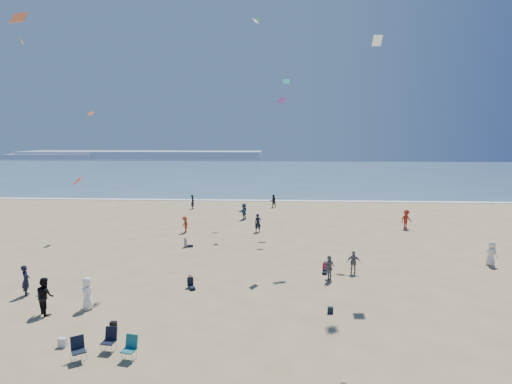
{
  "coord_description": "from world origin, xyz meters",
  "views": [
    {
      "loc": [
        3.16,
        -12.27,
        9.0
      ],
      "look_at": [
        2.0,
        8.0,
        6.27
      ],
      "focal_mm": 28.0,
      "sensor_mm": 36.0,
      "label": 1
    }
  ],
  "objects": [
    {
      "name": "ocean",
      "position": [
        0.0,
        95.0,
        0.03
      ],
      "size": [
        220.0,
        100.0,
        0.06
      ],
      "primitive_type": "cube",
      "color": "#476B84",
      "rests_on": "ground"
    },
    {
      "name": "surf_line",
      "position": [
        0.0,
        45.0,
        0.04
      ],
      "size": [
        220.0,
        1.2,
        0.08
      ],
      "primitive_type": "cube",
      "color": "white",
      "rests_on": "ground"
    },
    {
      "name": "headland_far",
      "position": [
        -60.0,
        170.0,
        1.6
      ],
      "size": [
        110.0,
        20.0,
        3.2
      ],
      "primitive_type": "cube",
      "color": "#7A8EA8",
      "rests_on": "ground"
    },
    {
      "name": "headland_near",
      "position": [
        -100.0,
        165.0,
        1.0
      ],
      "size": [
        40.0,
        14.0,
        2.0
      ],
      "primitive_type": "cube",
      "color": "#7A8EA8",
      "rests_on": "ground"
    },
    {
      "name": "standing_flyers",
      "position": [
        4.05,
        17.3,
        0.89
      ],
      "size": [
        30.45,
        48.79,
        1.93
      ],
      "color": "black",
      "rests_on": "ground"
    },
    {
      "name": "seated_group",
      "position": [
        1.65,
        7.54,
        0.42
      ],
      "size": [
        11.74,
        27.9,
        0.84
      ],
      "color": "white",
      "rests_on": "ground"
    },
    {
      "name": "chair_cluster",
      "position": [
        -3.93,
        2.78,
        0.5
      ],
      "size": [
        2.77,
        1.55,
        1.0
      ],
      "color": "black",
      "rests_on": "ground"
    },
    {
      "name": "white_tote",
      "position": [
        -6.19,
        3.54,
        0.2
      ],
      "size": [
        0.35,
        0.2,
        0.4
      ],
      "primitive_type": "cube",
      "color": "silver",
      "rests_on": "ground"
    },
    {
      "name": "black_backpack",
      "position": [
        -4.64,
        5.24,
        0.19
      ],
      "size": [
        0.3,
        0.22,
        0.38
      ],
      "primitive_type": "cube",
      "color": "black",
      "rests_on": "ground"
    },
    {
      "name": "navy_bag",
      "position": [
        5.89,
        7.6,
        0.17
      ],
      "size": [
        0.28,
        0.18,
        0.34
      ],
      "primitive_type": "cube",
      "color": "black",
      "rests_on": "ground"
    },
    {
      "name": "kites_aloft",
      "position": [
        9.08,
        12.62,
        15.18
      ],
      "size": [
        44.79,
        41.55,
        29.19
      ],
      "color": "pink",
      "rests_on": "ground"
    }
  ]
}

